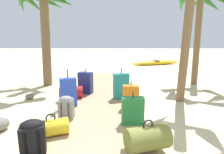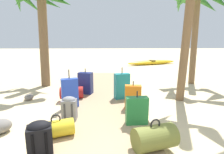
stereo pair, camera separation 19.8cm
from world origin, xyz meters
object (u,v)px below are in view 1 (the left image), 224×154
Objects in this scene: suitcase_blue at (68,92)px; backpack_grey at (66,107)px; duffel_bag_olive at (147,138)px; suitcase_teal at (121,86)px; palm_tree_far_right at (201,3)px; duffel_bag_yellow at (51,128)px; duffel_bag_red at (71,92)px; suitcase_navy at (86,83)px; backpack_black at (33,136)px; kayak at (156,63)px; suitcase_orange at (131,97)px; suitcase_green at (133,111)px; palm_tree_far_left at (43,6)px.

backpack_grey is (0.13, -0.74, -0.09)m from suitcase_blue.
suitcase_teal is (-0.28, 2.37, 0.16)m from duffel_bag_olive.
duffel_bag_yellow is at bearing -135.90° from palm_tree_far_right.
duffel_bag_red is 0.18× the size of palm_tree_far_right.
suitcase_navy is 2.48m from duffel_bag_yellow.
duffel_bag_red is at bearing 93.46° from duffel_bag_yellow.
suitcase_teal reaches higher than duffel_bag_yellow.
duffel_bag_yellow is (0.04, -1.40, -0.20)m from suitcase_blue.
backpack_grey is 0.94× the size of backpack_black.
backpack_grey is 0.13× the size of kayak.
suitcase_orange is 0.18× the size of kayak.
suitcase_navy is 1.17× the size of suitcase_green.
duffel_bag_red is 0.18× the size of palm_tree_far_left.
duffel_bag_yellow is at bearing -162.96° from suitcase_green.
duffel_bag_yellow is 2.02m from duffel_bag_red.
suitcase_green is at bearing 98.87° from duffel_bag_olive.
suitcase_green is 1.27× the size of backpack_black.
backpack_black is at bearing -91.32° from suitcase_blue.
suitcase_orange is (-0.09, 1.62, 0.09)m from duffel_bag_olive.
duffel_bag_red is (-1.53, 1.59, -0.11)m from suitcase_green.
backpack_black is at bearing -176.45° from duffel_bag_olive.
backpack_grey is at bearing -157.38° from suitcase_orange.
duffel_bag_yellow is at bearing -122.35° from suitcase_teal.
suitcase_green is at bearing -59.59° from suitcase_navy.
suitcase_teal is at bearing 24.24° from suitcase_blue.
duffel_bag_olive is at bearing -103.78° from kayak.
suitcase_orange is 1.35× the size of backpack_grey.
backpack_grey is (-1.45, 1.05, 0.07)m from duffel_bag_olive.
duffel_bag_olive is 2.39m from suitcase_teal.
palm_tree_far_left is (-1.37, 2.49, 2.37)m from suitcase_blue.
suitcase_blue is at bearing 91.71° from duffel_bag_yellow.
suitcase_blue is 1.77× the size of backpack_black.
suitcase_orange is 1.00× the size of duffel_bag_red.
duffel_bag_olive is 2.39m from suitcase_blue.
backpack_grey is 5.89m from palm_tree_far_right.
suitcase_green is 5.21m from palm_tree_far_right.
suitcase_navy is 7.78m from kayak.
duffel_bag_olive is 0.78× the size of suitcase_blue.
kayak is (4.00, 9.79, -0.20)m from backpack_black.
suitcase_teal reaches higher than duffel_bag_red.
palm_tree_far_left is at bearing 109.95° from duffel_bag_yellow.
palm_tree_far_right reaches higher than suitcase_blue.
duffel_bag_yellow is 6.39m from palm_tree_far_right.
suitcase_orange is at bearing 87.06° from suitcase_green.
duffel_bag_red is at bearing 153.23° from suitcase_orange.
suitcase_teal is at bearing -144.77° from palm_tree_far_right.
kayak is (2.38, 9.69, -0.12)m from duffel_bag_olive.
suitcase_teal is 1.56m from suitcase_green.
kayak is (2.46, 8.07, -0.21)m from suitcase_orange.
suitcase_navy reaches higher than suitcase_orange.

